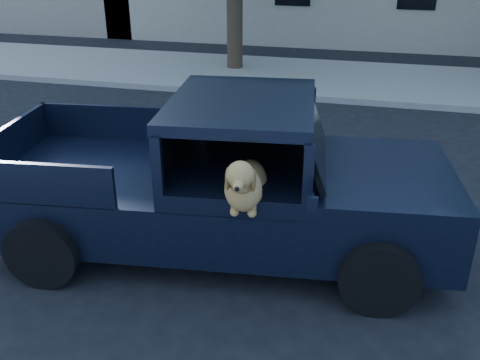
# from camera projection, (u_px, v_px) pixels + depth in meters

# --- Properties ---
(ground) EXTENTS (120.00, 120.00, 0.00)m
(ground) POSITION_uv_depth(u_px,v_px,m) (361.00, 289.00, 6.14)
(ground) COLOR black
(ground) RESTS_ON ground
(far_sidewalk) EXTENTS (60.00, 4.00, 0.15)m
(far_sidewalk) POSITION_uv_depth(u_px,v_px,m) (377.00, 82.00, 14.18)
(far_sidewalk) COLOR gray
(far_sidewalk) RESTS_ON ground
(pickup_truck) EXTENTS (5.74, 3.04, 1.98)m
(pickup_truck) POSITION_uv_depth(u_px,v_px,m) (213.00, 200.00, 6.70)
(pickup_truck) COLOR black
(pickup_truck) RESTS_ON ground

